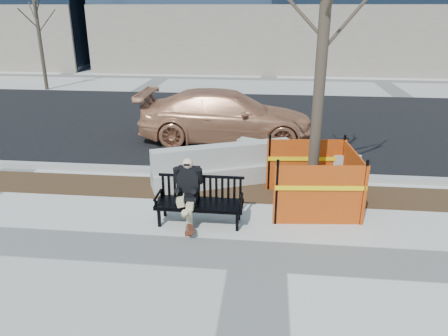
{
  "coord_description": "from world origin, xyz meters",
  "views": [
    {
      "loc": [
        0.09,
        -6.18,
        3.88
      ],
      "look_at": [
        -0.74,
        1.63,
        0.92
      ],
      "focal_mm": 34.34,
      "sensor_mm": 36.0,
      "label": 1
    }
  ],
  "objects_px": {
    "jersey_barrier_left": "(223,183)",
    "seated_man": "(189,221)",
    "sedan": "(227,141)",
    "bench": "(200,223)",
    "tree_fence": "(310,205)",
    "jersey_barrier_right": "(294,180)"
  },
  "relations": [
    {
      "from": "sedan",
      "to": "jersey_barrier_left",
      "type": "relative_size",
      "value": 1.61
    },
    {
      "from": "seated_man",
      "to": "jersey_barrier_left",
      "type": "height_order",
      "value": "seated_man"
    },
    {
      "from": "seated_man",
      "to": "sedan",
      "type": "relative_size",
      "value": 0.23
    },
    {
      "from": "tree_fence",
      "to": "jersey_barrier_left",
      "type": "relative_size",
      "value": 1.96
    },
    {
      "from": "bench",
      "to": "jersey_barrier_right",
      "type": "xyz_separation_m",
      "value": [
        1.89,
        2.37,
        0.0
      ]
    },
    {
      "from": "tree_fence",
      "to": "sedan",
      "type": "height_order",
      "value": "tree_fence"
    },
    {
      "from": "bench",
      "to": "tree_fence",
      "type": "height_order",
      "value": "tree_fence"
    },
    {
      "from": "tree_fence",
      "to": "sedan",
      "type": "xyz_separation_m",
      "value": [
        -2.19,
        4.4,
        0.0
      ]
    },
    {
      "from": "seated_man",
      "to": "jersey_barrier_right",
      "type": "relative_size",
      "value": 0.42
    },
    {
      "from": "bench",
      "to": "sedan",
      "type": "xyz_separation_m",
      "value": [
        -0.02,
        5.41,
        0.0
      ]
    },
    {
      "from": "bench",
      "to": "seated_man",
      "type": "distance_m",
      "value": 0.23
    },
    {
      "from": "sedan",
      "to": "jersey_barrier_left",
      "type": "bearing_deg",
      "value": -176.16
    },
    {
      "from": "sedan",
      "to": "tree_fence",
      "type": "bearing_deg",
      "value": -153.94
    },
    {
      "from": "sedan",
      "to": "seated_man",
      "type": "bearing_deg",
      "value": 177.47
    },
    {
      "from": "seated_man",
      "to": "jersey_barrier_right",
      "type": "height_order",
      "value": "seated_man"
    },
    {
      "from": "seated_man",
      "to": "jersey_barrier_right",
      "type": "bearing_deg",
      "value": 47.89
    },
    {
      "from": "bench",
      "to": "tree_fence",
      "type": "relative_size",
      "value": 0.26
    },
    {
      "from": "jersey_barrier_right",
      "to": "sedan",
      "type": "bearing_deg",
      "value": 145.25
    },
    {
      "from": "tree_fence",
      "to": "jersey_barrier_left",
      "type": "height_order",
      "value": "tree_fence"
    },
    {
      "from": "seated_man",
      "to": "tree_fence",
      "type": "distance_m",
      "value": 2.58
    },
    {
      "from": "jersey_barrier_left",
      "to": "jersey_barrier_right",
      "type": "relative_size",
      "value": 1.12
    },
    {
      "from": "jersey_barrier_left",
      "to": "seated_man",
      "type": "bearing_deg",
      "value": -125.9
    }
  ]
}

